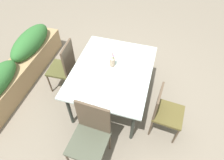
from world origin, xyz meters
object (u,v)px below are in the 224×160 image
chair_end_left (90,134)px  planter_box (18,68)px  dining_table (112,72)px  flower_vase (112,61)px  chair_near_left (164,110)px  chair_far_side (64,66)px

chair_end_left → planter_box: chair_end_left is taller
dining_table → planter_box: size_ratio=0.59×
planter_box → flower_vase: bearing=-84.9°
chair_near_left → dining_table: bearing=-105.2°
flower_vase → chair_end_left: bearing=-178.7°
chair_far_side → flower_vase: (0.03, -0.85, 0.30)m
chair_far_side → chair_near_left: size_ratio=1.16×
chair_far_side → chair_end_left: bearing=-143.8°
flower_vase → planter_box: bearing=95.1°
chair_end_left → flower_vase: size_ratio=3.56×
dining_table → chair_near_left: bearing=-110.1°
chair_far_side → flower_vase: size_ratio=3.44×
chair_near_left → flower_vase: 1.05m
chair_far_side → chair_near_left: bearing=-105.7°
dining_table → planter_box: 1.81m
chair_end_left → planter_box: size_ratio=0.42×
chair_near_left → chair_far_side: bearing=-97.4°
chair_end_left → flower_vase: flower_vase is taller
dining_table → flower_vase: flower_vase is taller
chair_end_left → planter_box: bearing=-24.3°
dining_table → chair_end_left: chair_end_left is taller
chair_end_left → flower_vase: (1.08, 0.02, 0.27)m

